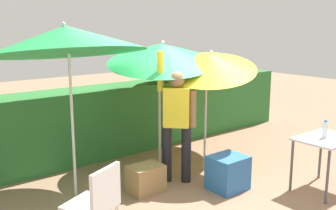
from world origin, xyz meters
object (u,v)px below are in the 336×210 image
cooler_box (228,173)px  umbrella_navy (187,63)px  umbrella_rainbow (161,53)px  umbrella_yellow (66,40)px  person_vendor (177,118)px  umbrella_orange (209,62)px  folding_table (325,144)px  bottle_water (325,129)px  crate_cardboard (146,179)px  chair_plastic (96,202)px

cooler_box → umbrella_navy: bearing=67.5°
umbrella_rainbow → umbrella_yellow: bearing=-174.1°
umbrella_yellow → person_vendor: bearing=-19.3°
umbrella_orange → cooler_box: umbrella_orange is taller
folding_table → bottle_water: 0.21m
cooler_box → crate_cardboard: cooler_box is taller
person_vendor → cooler_box: size_ratio=3.88×
crate_cardboard → umbrella_rainbow: bearing=40.6°
umbrella_rainbow → umbrella_orange: bearing=-50.3°
chair_plastic → folding_table: chair_plastic is taller
umbrella_orange → person_vendor: (-0.70, -0.08, -0.75)m
umbrella_yellow → bottle_water: 3.56m
umbrella_orange → person_vendor: bearing=-173.1°
person_vendor → folding_table: bearing=-47.5°
umbrella_yellow → chair_plastic: umbrella_yellow is taller
crate_cardboard → folding_table: size_ratio=0.57×
umbrella_rainbow → crate_cardboard: umbrella_rainbow is taller
umbrella_orange → folding_table: umbrella_orange is taller
bottle_water → umbrella_orange: bearing=112.5°
person_vendor → folding_table: person_vendor is taller
umbrella_navy → crate_cardboard: size_ratio=4.19×
folding_table → chair_plastic: bearing=168.5°
umbrella_orange → bottle_water: 1.89m
umbrella_navy → folding_table: umbrella_navy is taller
crate_cardboard → bottle_water: (1.91, -1.45, 0.67)m
umbrella_navy → folding_table: bearing=-82.3°
folding_table → bottle_water: bearing=157.3°
person_vendor → crate_cardboard: bearing=-176.8°
umbrella_yellow → person_vendor: (1.37, -0.48, -1.11)m
umbrella_navy → bottle_water: umbrella_navy is taller
umbrella_rainbow → bottle_water: size_ratio=9.09×
umbrella_rainbow → umbrella_yellow: size_ratio=0.92×
person_vendor → crate_cardboard: (-0.56, -0.03, -0.75)m
umbrella_rainbow → chair_plastic: umbrella_rainbow is taller
umbrella_yellow → chair_plastic: (-0.39, -1.34, -1.54)m
umbrella_rainbow → bottle_water: bearing=-62.4°
crate_cardboard → bottle_water: 2.49m
chair_plastic → umbrella_yellow: bearing=74.0°
umbrella_navy → umbrella_yellow: bearing=-169.0°
umbrella_yellow → crate_cardboard: bearing=-32.4°
umbrella_yellow → cooler_box: umbrella_yellow is taller
chair_plastic → folding_table: (3.13, -0.63, 0.14)m
umbrella_orange → umbrella_yellow: bearing=169.1°
folding_table → crate_cardboard: bearing=142.9°
person_vendor → cooler_box: 1.03m
umbrella_yellow → cooler_box: (1.75, -1.14, -1.81)m
umbrella_navy → bottle_water: size_ratio=8.00×
umbrella_navy → bottle_water: 2.56m
umbrella_navy → person_vendor: bearing=-137.5°
chair_plastic → person_vendor: bearing=26.0°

